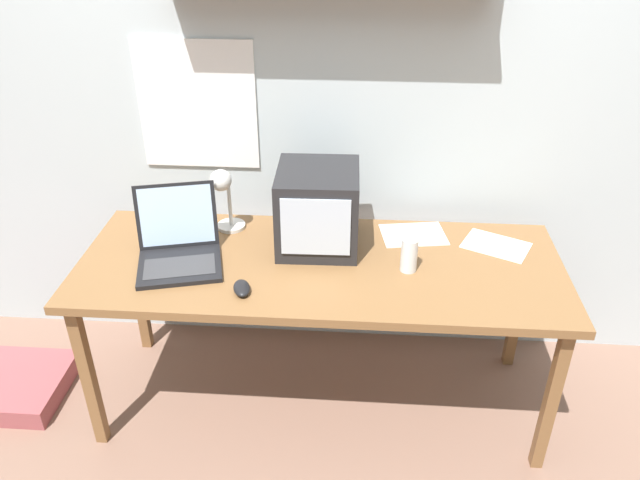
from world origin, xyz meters
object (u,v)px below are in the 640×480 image
at_px(computer_mouse, 242,288).
at_px(floor_cushion, 19,385).
at_px(laptop, 178,244).
at_px(printed_handout, 496,245).
at_px(juice_glass, 409,256).
at_px(crt_monitor, 318,208).
at_px(corner_desk, 320,274).
at_px(loose_paper_near_monitor, 413,235).
at_px(desk_lamp, 224,192).

distance_m(computer_mouse, floor_cushion, 1.29).
height_order(laptop, printed_handout, laptop).
xyz_separation_m(juice_glass, printed_handout, (0.37, 0.20, -0.06)).
distance_m(crt_monitor, floor_cushion, 1.59).
bearing_deg(corner_desk, computer_mouse, -140.68).
height_order(crt_monitor, floor_cushion, crt_monitor).
height_order(loose_paper_near_monitor, floor_cushion, loose_paper_near_monitor).
bearing_deg(computer_mouse, desk_lamp, 108.18).
bearing_deg(desk_lamp, laptop, -104.58).
xyz_separation_m(desk_lamp, printed_handout, (1.12, -0.04, -0.18)).
height_order(crt_monitor, desk_lamp, crt_monitor).
relative_size(computer_mouse, loose_paper_near_monitor, 0.40).
height_order(crt_monitor, printed_handout, crt_monitor).
relative_size(juice_glass, floor_cushion, 0.33).
relative_size(laptop, computer_mouse, 3.34).
height_order(computer_mouse, printed_handout, computer_mouse).
bearing_deg(corner_desk, floor_cushion, -176.94).
relative_size(loose_paper_near_monitor, floor_cushion, 0.71).
xyz_separation_m(laptop, printed_handout, (1.26, 0.19, -0.07)).
xyz_separation_m(crt_monitor, laptop, (-0.53, -0.15, -0.09)).
bearing_deg(loose_paper_near_monitor, corner_desk, -147.66).
distance_m(juice_glass, computer_mouse, 0.64).
relative_size(crt_monitor, juice_glass, 2.58).
height_order(juice_glass, computer_mouse, juice_glass).
relative_size(laptop, floor_cushion, 0.95).
height_order(corner_desk, laptop, laptop).
bearing_deg(computer_mouse, laptop, 143.91).
bearing_deg(desk_lamp, crt_monitor, 7.13).
height_order(desk_lamp, computer_mouse, desk_lamp).
height_order(corner_desk, computer_mouse, computer_mouse).
relative_size(corner_desk, juice_glass, 13.95).
bearing_deg(printed_handout, floor_cushion, -173.17).
bearing_deg(loose_paper_near_monitor, laptop, -164.84).
height_order(desk_lamp, juice_glass, desk_lamp).
xyz_separation_m(corner_desk, juice_glass, (0.34, -0.03, 0.12)).
xyz_separation_m(printed_handout, loose_paper_near_monitor, (-0.33, 0.06, 0.00)).
relative_size(juice_glass, computer_mouse, 1.15).
relative_size(crt_monitor, laptop, 0.89).
height_order(juice_glass, floor_cushion, juice_glass).
bearing_deg(laptop, computer_mouse, -50.52).
bearing_deg(juice_glass, laptop, 178.93).
distance_m(desk_lamp, juice_glass, 0.80).
xyz_separation_m(corner_desk, printed_handout, (0.71, 0.17, 0.06)).
bearing_deg(corner_desk, printed_handout, 13.86).
bearing_deg(loose_paper_near_monitor, crt_monitor, -166.21).
height_order(laptop, juice_glass, laptop).
bearing_deg(crt_monitor, juice_glass, -26.84).
bearing_deg(desk_lamp, loose_paper_near_monitor, 19.31).
relative_size(desk_lamp, printed_handout, 0.95).
bearing_deg(printed_handout, loose_paper_near_monitor, 169.14).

